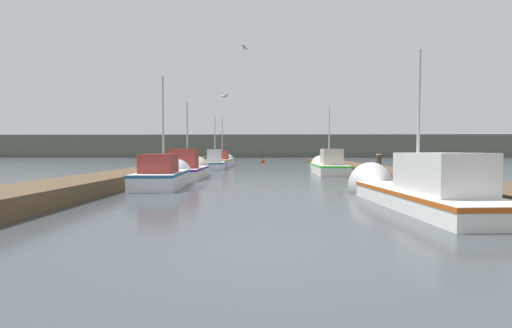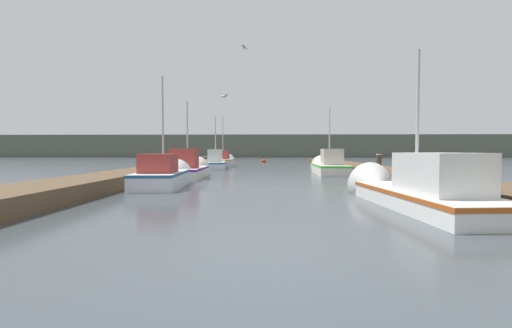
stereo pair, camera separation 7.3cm
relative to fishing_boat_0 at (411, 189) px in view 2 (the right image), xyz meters
name	(u,v)px [view 2 (the right image)]	position (x,y,z in m)	size (l,w,h in m)	color
ground_plane	(262,255)	(-3.96, -4.50, -0.43)	(200.00, 200.00, 0.00)	#3D4449
dock_left	(163,170)	(-10.20, 11.50, -0.18)	(2.24, 40.00, 0.51)	brown
dock_right	(368,170)	(2.27, 11.50, -0.18)	(2.24, 40.00, 0.51)	brown
distant_shore_ridge	(265,146)	(-3.96, 68.56, 1.92)	(120.00, 16.00, 4.69)	#565B4C
fishing_boat_0	(411,189)	(0.00, 0.00, 0.00)	(2.12, 6.23, 4.64)	silver
fishing_boat_1	(165,175)	(-8.04, 4.68, 0.01)	(1.84, 4.79, 4.86)	silver
fishing_boat_2	(189,169)	(-8.10, 9.29, 0.01)	(1.90, 5.10, 4.62)	silver
fishing_boat_3	(328,166)	(0.09, 12.55, 0.02)	(1.88, 5.71, 4.67)	silver
fishing_boat_4	(216,163)	(-7.88, 17.99, 0.02)	(2.00, 5.23, 4.54)	silver
fishing_boat_5	(223,161)	(-7.79, 22.33, 0.03)	(1.82, 5.37, 4.88)	silver
mooring_piling_0	(205,162)	(-9.10, 19.85, 0.05)	(0.36, 0.36, 0.95)	#473523
mooring_piling_1	(379,168)	(1.25, 6.43, 0.22)	(0.26, 0.26, 1.30)	#473523
channel_buoy	(264,161)	(-4.10, 31.91, -0.29)	(0.50, 0.50, 1.00)	red
seagull_lead	(224,96)	(-5.78, 6.16, 3.45)	(0.45, 0.49, 0.12)	white
seagull_1	(245,48)	(-4.79, 5.42, 5.37)	(0.31, 0.56, 0.12)	white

